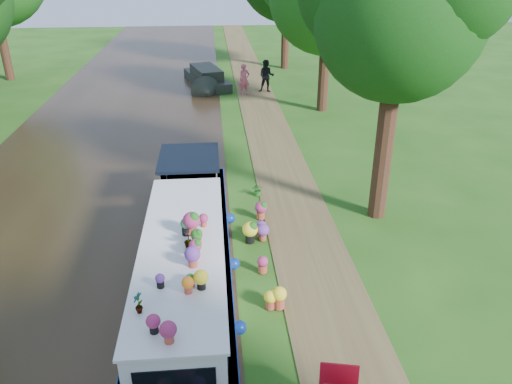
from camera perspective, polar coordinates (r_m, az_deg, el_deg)
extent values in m
plane|color=#214F13|center=(13.63, 1.88, -9.30)|extent=(100.00, 100.00, 0.00)
cube|color=black|center=(14.30, -23.12, -9.77)|extent=(10.00, 100.00, 0.02)
cube|color=brown|center=(13.80, 6.89, -8.94)|extent=(2.20, 100.00, 0.03)
cube|color=silver|center=(12.96, -7.90, -9.53)|extent=(2.20, 12.00, 0.75)
cube|color=navy|center=(12.78, -7.99, -8.37)|extent=(2.24, 12.04, 0.12)
cube|color=silver|center=(11.79, -8.30, -8.20)|extent=(1.80, 7.00, 1.05)
cube|color=silver|center=(11.49, -8.48, -5.91)|extent=(1.90, 7.10, 0.06)
cube|color=black|center=(11.72, -3.85, -7.74)|extent=(0.03, 6.40, 0.38)
cube|color=black|center=(11.85, -12.76, -8.00)|extent=(0.03, 6.40, 0.38)
cube|color=black|center=(16.03, -7.69, 3.91)|extent=(1.90, 2.40, 0.10)
imported|color=#165115|center=(9.50, -13.30, -12.22)|extent=(0.19, 0.25, 0.44)
imported|color=#165115|center=(11.16, -7.67, -5.50)|extent=(0.32, 0.32, 0.40)
cylinder|color=#321B10|center=(16.00, 14.38, 4.64)|extent=(0.56, 0.56, 4.55)
sphere|color=#0D360E|center=(15.09, 16.09, 18.76)|extent=(4.80, 4.80, 4.80)
cylinder|color=#321B10|center=(27.37, 7.74, 13.12)|extent=(0.56, 0.56, 3.85)
cylinder|color=#321B10|center=(37.89, 3.35, 17.07)|extent=(0.56, 0.56, 4.20)
cylinder|color=#321B10|center=(38.02, -26.88, 14.63)|extent=(0.56, 0.56, 4.38)
cube|color=black|center=(33.30, -5.65, 12.62)|extent=(3.14, 5.83, 0.56)
cube|color=black|center=(32.71, -5.70, 13.46)|extent=(2.18, 3.50, 0.65)
imported|color=#C4507C|center=(30.48, -1.34, 12.74)|extent=(0.78, 0.66, 1.82)
imported|color=black|center=(31.07, 1.21, 13.10)|extent=(1.06, 0.90, 1.94)
imported|color=#216D20|center=(17.65, 0.21, 0.27)|extent=(0.42, 0.37, 0.45)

